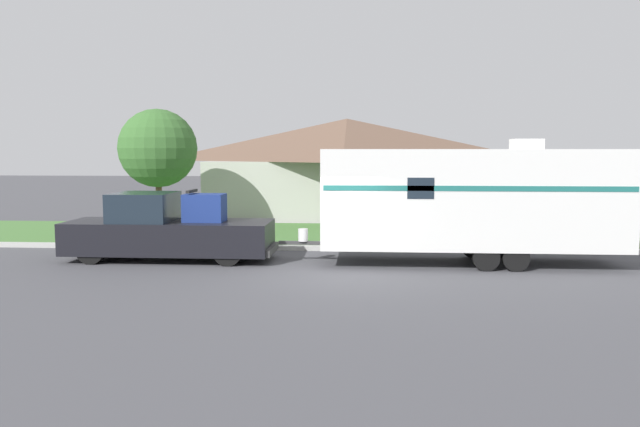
# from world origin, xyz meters

# --- Properties ---
(ground_plane) EXTENTS (120.00, 120.00, 0.00)m
(ground_plane) POSITION_xyz_m (0.00, 0.00, 0.00)
(ground_plane) COLOR #47474C
(curb_strip) EXTENTS (80.00, 0.30, 0.14)m
(curb_strip) POSITION_xyz_m (0.00, 3.75, 0.07)
(curb_strip) COLOR #ADADA8
(curb_strip) RESTS_ON ground_plane
(lawn_strip) EXTENTS (80.00, 7.00, 0.03)m
(lawn_strip) POSITION_xyz_m (0.00, 7.40, 0.01)
(lawn_strip) COLOR #477538
(lawn_strip) RESTS_ON ground_plane
(house_across_street) EXTENTS (13.73, 8.62, 4.75)m
(house_across_street) POSITION_xyz_m (-0.13, 15.13, 2.47)
(house_across_street) COLOR #B2B2A8
(house_across_street) RESTS_ON ground_plane
(pickup_truck) EXTENTS (6.05, 1.96, 2.06)m
(pickup_truck) POSITION_xyz_m (-4.98, 1.69, 0.86)
(pickup_truck) COLOR black
(pickup_truck) RESTS_ON ground_plane
(travel_trailer) EXTENTS (9.57, 2.35, 3.51)m
(travel_trailer) POSITION_xyz_m (3.74, 1.69, 1.85)
(travel_trailer) COLOR black
(travel_trailer) RESTS_ON ground_plane
(mailbox) EXTENTS (0.48, 0.20, 1.31)m
(mailbox) POSITION_xyz_m (5.19, 4.55, 1.01)
(mailbox) COLOR brown
(mailbox) RESTS_ON ground_plane
(tree_in_yard) EXTENTS (3.05, 3.05, 4.80)m
(tree_in_yard) POSITION_xyz_m (-7.29, 7.90, 3.27)
(tree_in_yard) COLOR brown
(tree_in_yard) RESTS_ON ground_plane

